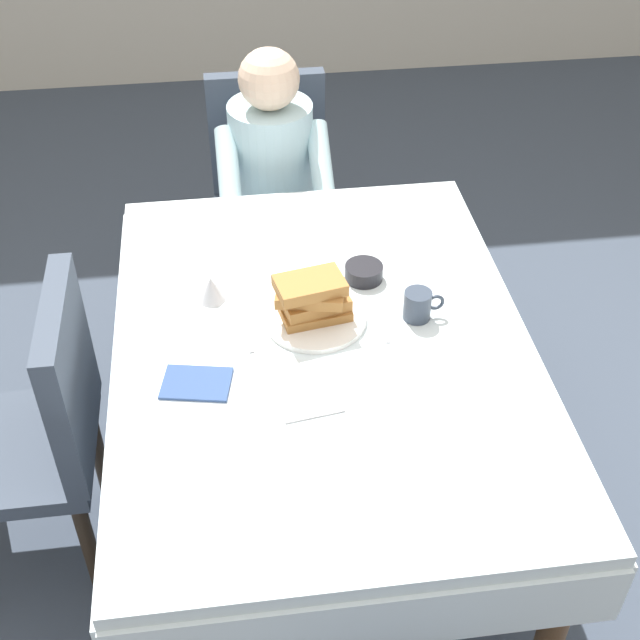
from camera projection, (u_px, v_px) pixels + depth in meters
ground_plane at (323, 513)px, 2.74m from camera, size 14.00×14.00×0.00m
dining_table_main at (323, 365)px, 2.32m from camera, size 1.12×1.52×0.74m
chair_diner at (271, 183)px, 3.28m from camera, size 0.44×0.45×0.93m
diner_person at (273, 172)px, 3.07m from camera, size 0.40×0.43×1.12m
chair_left_side at (43, 423)px, 2.32m from camera, size 0.45×0.44×0.93m
plate_breakfast at (315, 318)px, 2.32m from camera, size 0.28×0.28×0.02m
breakfast_stack at (312, 297)px, 2.28m from camera, size 0.21×0.18×0.13m
cup_coffee at (418, 305)px, 2.31m from camera, size 0.11×0.08×0.08m
bowl_butter at (364, 272)px, 2.45m from camera, size 0.11×0.11×0.04m
syrup_pitcher at (211, 289)px, 2.37m from camera, size 0.08×0.08×0.07m
fork_left_of_plate at (246, 330)px, 2.29m from camera, size 0.03×0.18×0.00m
knife_right_of_plate at (385, 318)px, 2.33m from camera, size 0.03×0.20×0.00m
spoon_near_edge at (315, 415)px, 2.05m from camera, size 0.15×0.04×0.00m
napkin_folded at (196, 383)px, 2.13m from camera, size 0.19×0.15×0.01m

